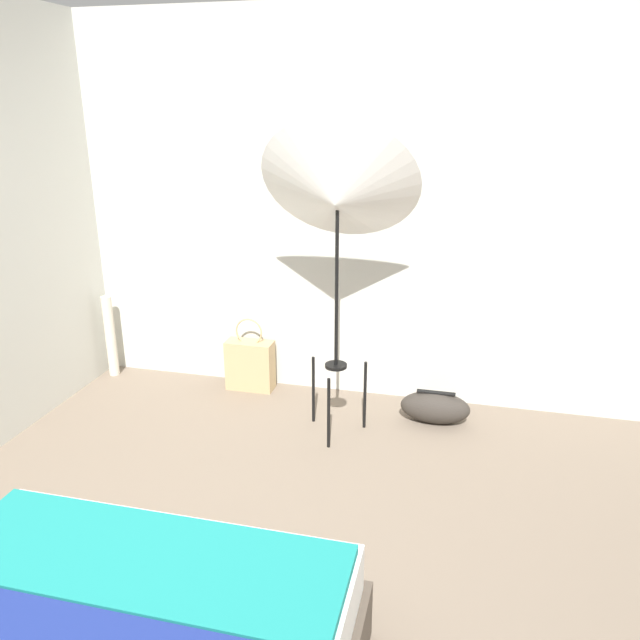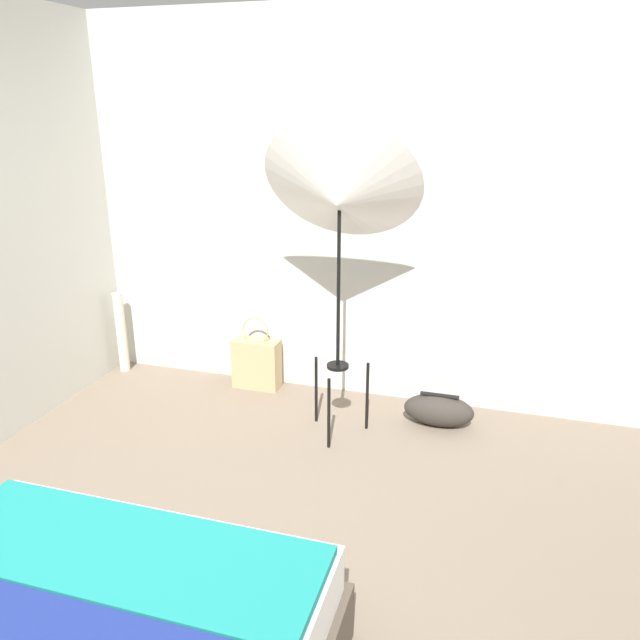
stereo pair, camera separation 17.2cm
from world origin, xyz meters
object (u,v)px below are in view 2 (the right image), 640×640
object	(u,v)px
photo_umbrella	(339,195)
tote_bag	(257,363)
duffel_bag	(439,410)
paper_roll	(121,332)

from	to	relation	value
photo_umbrella	tote_bag	world-z (taller)	photo_umbrella
photo_umbrella	duffel_bag	xyz separation A→B (m)	(0.61, 0.28, -1.40)
photo_umbrella	paper_roll	size ratio (longest dim) A/B	3.07
photo_umbrella	paper_roll	bearing A→B (deg)	166.08
tote_bag	paper_roll	xyz separation A→B (m)	(-1.12, -0.02, 0.13)
photo_umbrella	paper_roll	distance (m)	2.26
duffel_bag	paper_roll	world-z (taller)	paper_roll
duffel_bag	photo_umbrella	bearing A→B (deg)	-155.43
paper_roll	photo_umbrella	bearing A→B (deg)	-13.92
duffel_bag	paper_roll	distance (m)	2.49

